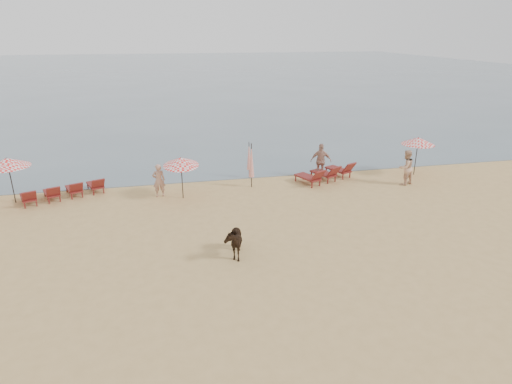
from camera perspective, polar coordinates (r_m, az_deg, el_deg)
The scene contains 13 objects.
ground at distance 14.77m, azimuth 4.14°, elevation -10.77°, with size 120.00×120.00×0.00m, color tan.
sea at distance 92.45m, azimuth -10.16°, elevation 15.66°, with size 160.00×140.00×0.06m, color #51606B.
lounger_cluster_left at distance 22.83m, azimuth -24.28°, elevation 0.19°, with size 4.01×2.81×0.59m.
lounger_cluster_right at distance 23.58m, azimuth 9.38°, elevation 2.55°, with size 3.44×2.81×0.66m.
umbrella_open_left_a at distance 22.86m, azimuth -30.24°, elevation 3.42°, with size 1.96×1.96×2.23m.
umbrella_open_left_b at distance 20.69m, azimuth -9.99°, elevation 4.02°, with size 1.69×1.72×2.15m.
umbrella_open_right at distance 25.52m, azimuth 20.82°, elevation 6.38°, with size 1.79×1.79×2.18m.
umbrella_closed_left at distance 22.00m, azimuth -0.62°, elevation 4.21°, with size 0.29×0.29×2.35m.
umbrella_closed_right at distance 23.45m, azimuth -0.93°, elevation 4.80°, with size 0.25×0.25×2.05m.
cow at distance 15.55m, azimuth -3.12°, elevation -6.41°, with size 0.67×1.47×1.24m, color black.
beachgoer_left at distance 21.45m, azimuth -12.83°, elevation 1.51°, with size 0.61×0.40×1.67m, color tan.
beachgoer_right_a at distance 23.91m, azimuth 19.34°, elevation 3.11°, with size 0.91×0.71×1.88m, color tan.
beachgoer_right_b at distance 23.90m, azimuth 8.65°, elevation 4.12°, with size 1.13×0.47×1.93m, color tan.
Camera 1 is at (-3.65, -12.06, 7.71)m, focal length 30.00 mm.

